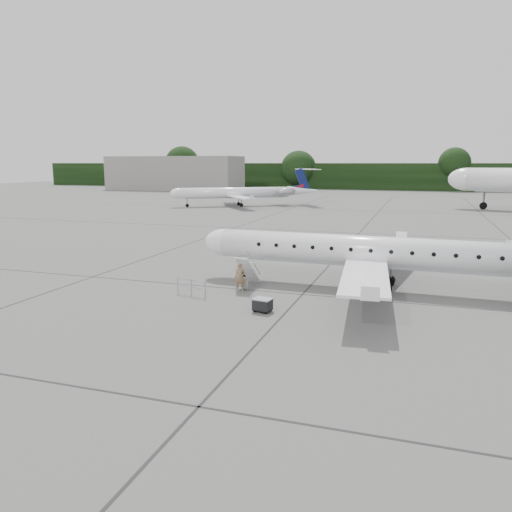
% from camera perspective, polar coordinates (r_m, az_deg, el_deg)
% --- Properties ---
extents(ground, '(320.00, 320.00, 0.00)m').
position_cam_1_polar(ground, '(28.19, 15.13, -6.39)').
color(ground, '#575755').
rests_on(ground, ground).
extents(treeline, '(260.00, 4.00, 8.00)m').
position_cam_1_polar(treeline, '(157.05, 18.07, 8.60)').
color(treeline, black).
rests_on(treeline, ground).
extents(terminal_building, '(40.00, 14.00, 10.00)m').
position_cam_1_polar(terminal_building, '(154.43, -9.28, 9.32)').
color(terminal_building, gray).
rests_on(terminal_building, ground).
extents(main_regional_jet, '(27.37, 20.10, 6.87)m').
position_cam_1_polar(main_regional_jet, '(32.71, 13.49, 2.18)').
color(main_regional_jet, white).
rests_on(main_regional_jet, ground).
extents(airstair, '(0.93, 2.54, 2.15)m').
position_cam_1_polar(airstair, '(32.79, -0.92, -1.70)').
color(airstair, white).
rests_on(airstair, ground).
extents(passenger, '(0.78, 0.64, 1.86)m').
position_cam_1_polar(passenger, '(31.55, -1.83, -2.47)').
color(passenger, '#806346').
rests_on(passenger, ground).
extents(safety_railing, '(2.15, 0.64, 1.00)m').
position_cam_1_polar(safety_railing, '(31.04, -7.40, -3.59)').
color(safety_railing, '#92959A').
rests_on(safety_railing, ground).
extents(baggage_cart, '(1.05, 0.91, 0.81)m').
position_cam_1_polar(baggage_cart, '(27.47, 0.75, -5.58)').
color(baggage_cart, black).
rests_on(baggage_cart, ground).
extents(bg_regional_left, '(33.06, 30.62, 7.05)m').
position_cam_1_polar(bg_regional_left, '(94.74, -2.44, 7.84)').
color(bg_regional_left, white).
rests_on(bg_regional_left, ground).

